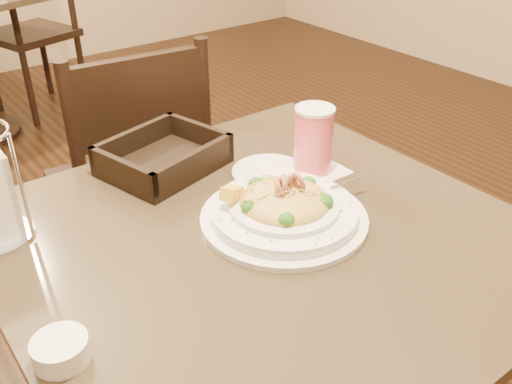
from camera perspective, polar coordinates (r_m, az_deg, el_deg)
main_table at (r=1.19m, az=0.60°, el=-13.56°), size 0.90×0.90×0.75m
dining_chair_near at (r=1.74m, az=-12.08°, el=1.17°), size 0.46×0.46×0.93m
dining_chair_far at (r=3.54m, az=-21.37°, el=15.12°), size 0.52×0.52×0.93m
pasta_bowl at (r=1.06m, az=2.82°, el=-1.62°), size 0.35×0.31×0.10m
drink_glass at (r=1.21m, az=5.76°, el=5.15°), size 0.13×0.13×0.15m
bread_basket at (r=1.26m, az=-9.22°, el=3.30°), size 0.28×0.25×0.07m
side_plate at (r=1.22m, az=1.33°, el=1.94°), size 0.18×0.18×0.01m
butter_ramekin at (r=0.84m, az=-18.95°, el=-14.74°), size 0.09×0.09×0.03m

